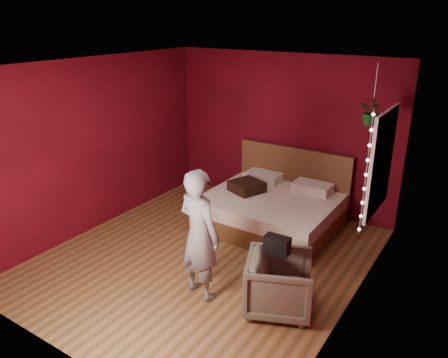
% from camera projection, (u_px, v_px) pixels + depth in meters
% --- Properties ---
extents(floor, '(4.50, 4.50, 0.00)m').
position_uv_depth(floor, '(205.00, 258.00, 6.05)').
color(floor, olive).
rests_on(floor, ground).
extents(room_walls, '(4.04, 4.54, 2.62)m').
position_uv_depth(room_walls, '(203.00, 141.00, 5.45)').
color(room_walls, maroon).
rests_on(room_walls, ground).
extents(window, '(0.05, 0.97, 1.27)m').
position_uv_depth(window, '(381.00, 162.00, 5.22)').
color(window, white).
rests_on(window, room_walls).
extents(fairy_lights, '(0.04, 0.04, 1.45)m').
position_uv_depth(fairy_lights, '(366.00, 175.00, 4.82)').
color(fairy_lights, silver).
rests_on(fairy_lights, room_walls).
extents(bed, '(1.99, 1.69, 1.09)m').
position_uv_depth(bed, '(273.00, 207.00, 6.93)').
color(bed, brown).
rests_on(bed, ground).
extents(person, '(0.64, 0.49, 1.59)m').
position_uv_depth(person, '(199.00, 235.00, 4.99)').
color(person, slate).
rests_on(person, ground).
extents(armchair, '(0.96, 0.95, 0.67)m').
position_uv_depth(armchair, '(279.00, 284.00, 4.88)').
color(armchair, '#6B6855').
rests_on(armchair, ground).
extents(handbag, '(0.29, 0.15, 0.20)m').
position_uv_depth(handbag, '(277.00, 245.00, 4.82)').
color(handbag, black).
rests_on(handbag, armchair).
extents(throw_pillow, '(0.59, 0.59, 0.16)m').
position_uv_depth(throw_pillow, '(247.00, 186.00, 6.98)').
color(throw_pillow, black).
rests_on(throw_pillow, bed).
extents(hanging_plant, '(0.40, 0.38, 0.79)m').
position_uv_depth(hanging_plant, '(372.00, 111.00, 5.60)').
color(hanging_plant, silver).
rests_on(hanging_plant, room_walls).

